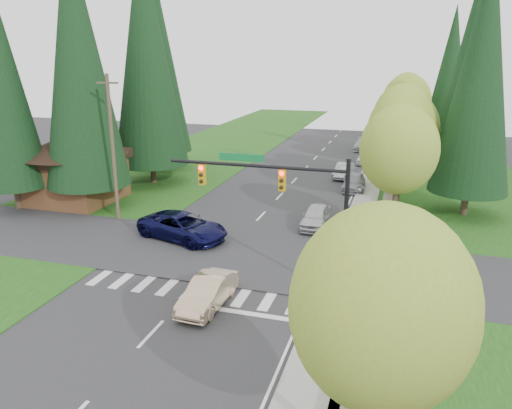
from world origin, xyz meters
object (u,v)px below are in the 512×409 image
at_px(parked_car_e, 363,144).
at_px(parked_car_b, 354,182).
at_px(parked_car_a, 316,216).
at_px(sedan_champagne, 208,292).
at_px(parked_car_d, 365,158).
at_px(suv_navy, 183,227).
at_px(parked_car_c, 344,171).

bearing_deg(parked_car_e, parked_car_b, -86.10).
relative_size(parked_car_a, parked_car_b, 0.94).
xyz_separation_m(sedan_champagne, parked_car_d, (4.21, 34.06, -0.05)).
height_order(parked_car_d, parked_car_e, parked_car_e).
xyz_separation_m(suv_navy, parked_car_a, (7.61, 4.76, -0.10)).
relative_size(parked_car_d, parked_car_e, 0.79).
xyz_separation_m(parked_car_a, parked_car_b, (1.40, 10.50, -0.07)).
xyz_separation_m(parked_car_b, parked_car_d, (0.00, 11.11, -0.01)).
bearing_deg(parked_car_d, parked_car_b, -87.41).
distance_m(suv_navy, parked_car_d, 27.86).
distance_m(sedan_champagne, parked_car_c, 27.20).
distance_m(parked_car_a, parked_car_b, 10.60).
height_order(sedan_champagne, parked_car_a, parked_car_a).
height_order(suv_navy, parked_car_d, suv_navy).
distance_m(parked_car_b, parked_car_c, 4.34).
relative_size(sedan_champagne, parked_car_d, 1.11).
bearing_deg(parked_car_e, parked_car_d, -82.21).
bearing_deg(parked_car_d, parked_car_e, 99.30).
xyz_separation_m(parked_car_a, parked_car_c, (0.00, 14.61, -0.07)).
distance_m(parked_car_a, parked_car_e, 29.67).
height_order(suv_navy, parked_car_b, suv_navy).
distance_m(suv_navy, parked_car_e, 35.35).
xyz_separation_m(sedan_champagne, parked_car_b, (4.21, 22.95, -0.04)).
distance_m(parked_car_c, parked_car_e, 15.06).
relative_size(sedan_champagne, parked_car_b, 0.93).
height_order(parked_car_c, parked_car_e, parked_car_e).
relative_size(parked_car_b, parked_car_e, 0.94).
relative_size(sedan_champagne, parked_car_c, 1.06).
bearing_deg(parked_car_a, parked_car_b, 83.18).
distance_m(sedan_champagne, suv_navy, 9.06).
height_order(parked_car_a, parked_car_d, parked_car_a).
bearing_deg(suv_navy, parked_car_c, -4.43).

